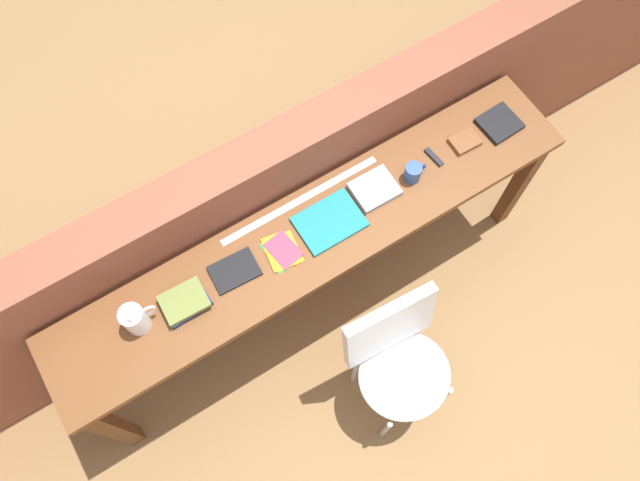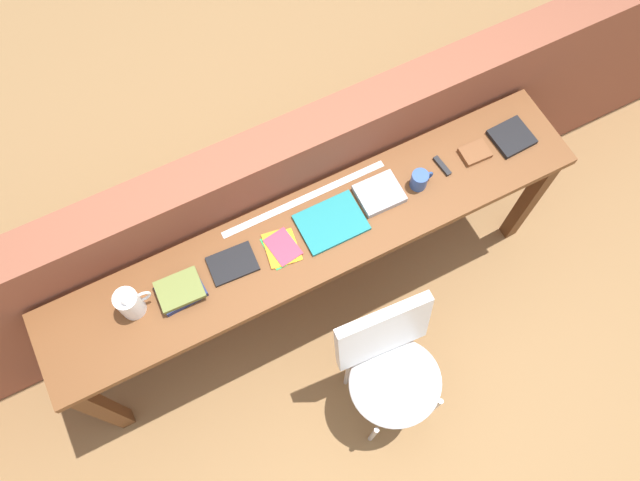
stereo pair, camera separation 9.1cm
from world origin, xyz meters
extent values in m
plane|color=olive|center=(0.00, 0.00, 0.00)|extent=(40.00, 40.00, 0.00)
cube|color=brown|center=(0.00, 0.64, 0.58)|extent=(6.00, 0.20, 1.16)
cube|color=brown|center=(0.00, 0.30, 0.86)|extent=(2.50, 0.44, 0.04)
cube|color=#5B341A|center=(-1.19, 0.14, 0.42)|extent=(0.07, 0.07, 0.84)
cube|color=#5B341A|center=(1.19, 0.14, 0.42)|extent=(0.07, 0.07, 0.84)
cube|color=#5B341A|center=(-1.19, 0.46, 0.42)|extent=(0.07, 0.07, 0.84)
cube|color=#5B341A|center=(1.19, 0.46, 0.42)|extent=(0.07, 0.07, 0.84)
ellipsoid|color=silver|center=(0.07, -0.38, 0.45)|extent=(0.47, 0.45, 0.08)
cube|color=silver|center=(0.09, -0.19, 0.69)|extent=(0.45, 0.14, 0.40)
cylinder|color=#B2B2B7|center=(-0.10, -0.52, 0.21)|extent=(0.02, 0.02, 0.41)
cylinder|color=#B2B2B7|center=(0.23, -0.55, 0.21)|extent=(0.02, 0.02, 0.41)
cylinder|color=#B2B2B7|center=(-0.08, -0.21, 0.21)|extent=(0.02, 0.02, 0.41)
cylinder|color=#B2B2B7|center=(0.25, -0.23, 0.21)|extent=(0.02, 0.02, 0.41)
cylinder|color=white|center=(-0.82, 0.33, 0.96)|extent=(0.10, 0.10, 0.15)
cone|color=white|center=(-0.82, 0.30, 1.04)|extent=(0.04, 0.03, 0.04)
torus|color=white|center=(-0.77, 0.33, 0.96)|extent=(0.07, 0.01, 0.07)
cube|color=navy|center=(-0.62, 0.31, 0.90)|extent=(0.20, 0.15, 0.03)
cube|color=olive|center=(-0.62, 0.31, 0.92)|extent=(0.19, 0.15, 0.02)
cube|color=black|center=(-0.38, 0.33, 0.89)|extent=(0.21, 0.15, 0.02)
cube|color=green|center=(-0.17, 0.30, 0.88)|extent=(0.12, 0.17, 0.00)
cube|color=yellow|center=(-0.16, 0.30, 0.88)|extent=(0.15, 0.17, 0.00)
cube|color=orange|center=(-0.18, 0.31, 0.89)|extent=(0.13, 0.18, 0.00)
cube|color=#E5334C|center=(-0.15, 0.30, 0.89)|extent=(0.13, 0.17, 0.00)
cube|color=#19757A|center=(0.09, 0.31, 0.89)|extent=(0.29, 0.21, 0.02)
cube|color=#9E9EA3|center=(0.34, 0.33, 0.90)|extent=(0.20, 0.17, 0.03)
cylinder|color=#2D4C8C|center=(0.52, 0.30, 0.93)|extent=(0.08, 0.08, 0.09)
torus|color=#2D4C8C|center=(0.57, 0.30, 0.93)|extent=(0.06, 0.01, 0.06)
cube|color=black|center=(0.67, 0.33, 0.89)|extent=(0.04, 0.11, 0.02)
cube|color=brown|center=(0.84, 0.32, 0.89)|extent=(0.13, 0.10, 0.02)
cube|color=black|center=(1.04, 0.31, 0.89)|extent=(0.18, 0.17, 0.02)
cube|color=silver|center=(0.03, 0.47, 0.88)|extent=(0.80, 0.03, 0.00)
camera|label=1|loc=(-0.56, -0.64, 3.38)|focal=35.00mm
camera|label=2|loc=(-0.48, -0.68, 3.38)|focal=35.00mm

